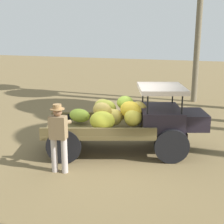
{
  "coord_description": "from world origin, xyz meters",
  "views": [
    {
      "loc": [
        2.44,
        -7.87,
        3.34
      ],
      "look_at": [
        -0.31,
        -0.01,
        1.17
      ],
      "focal_mm": 49.69,
      "sensor_mm": 36.0,
      "label": 1
    }
  ],
  "objects": [
    {
      "name": "ground_plane",
      "position": [
        0.0,
        0.0,
        0.0
      ],
      "size": [
        60.0,
        60.0,
        0.0
      ],
      "primitive_type": "plane",
      "color": "brown"
    },
    {
      "name": "truck",
      "position": [
        0.22,
        0.16,
        0.95
      ],
      "size": [
        4.66,
        2.9,
        1.9
      ],
      "rotation": [
        0.0,
        0.0,
        0.33
      ],
      "color": "black",
      "rests_on": "ground"
    },
    {
      "name": "farmer",
      "position": [
        -1.08,
        -1.69,
        0.97
      ],
      "size": [
        0.52,
        0.48,
        1.71
      ],
      "rotation": [
        0.0,
        0.0,
        1.7
      ],
      "color": "#BEB1AC",
      "rests_on": "ground"
    }
  ]
}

